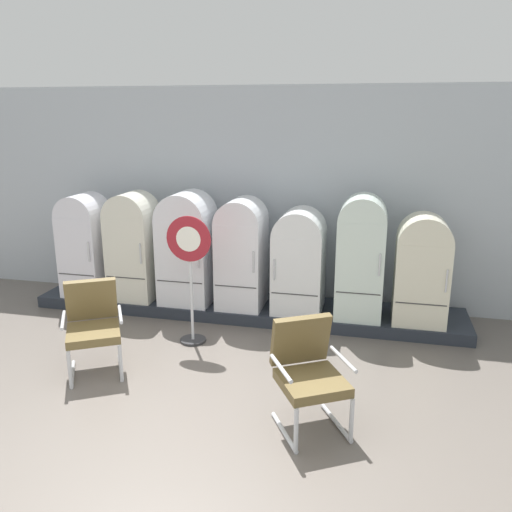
# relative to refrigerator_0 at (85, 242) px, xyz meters

# --- Properties ---
(ground) EXTENTS (12.00, 10.00, 0.05)m
(ground) POSITION_rel_refrigerator_0_xyz_m (2.35, -2.89, -0.97)
(ground) COLOR #665E57
(back_wall) EXTENTS (11.76, 0.12, 3.10)m
(back_wall) POSITION_rel_refrigerator_0_xyz_m (2.35, 0.77, 0.63)
(back_wall) COLOR #B5BDC6
(back_wall) RESTS_ON ground
(display_plinth) EXTENTS (5.98, 0.95, 0.16)m
(display_plinth) POSITION_rel_refrigerator_0_xyz_m (2.35, 0.14, -0.86)
(display_plinth) COLOR #262B35
(display_plinth) RESTS_ON ground
(refrigerator_0) EXTENTS (0.59, 0.63, 1.47)m
(refrigerator_0) POSITION_rel_refrigerator_0_xyz_m (0.00, 0.00, 0.00)
(refrigerator_0) COLOR white
(refrigerator_0) RESTS_ON display_plinth
(refrigerator_1) EXTENTS (0.63, 0.62, 1.52)m
(refrigerator_1) POSITION_rel_refrigerator_0_xyz_m (0.76, -0.00, 0.03)
(refrigerator_1) COLOR silver
(refrigerator_1) RESTS_ON display_plinth
(refrigerator_2) EXTENTS (0.70, 0.71, 1.55)m
(refrigerator_2) POSITION_rel_refrigerator_0_xyz_m (1.55, 0.04, 0.04)
(refrigerator_2) COLOR white
(refrigerator_2) RESTS_ON display_plinth
(refrigerator_3) EXTENTS (0.61, 0.69, 1.49)m
(refrigerator_3) POSITION_rel_refrigerator_0_xyz_m (2.33, 0.03, 0.01)
(refrigerator_3) COLOR white
(refrigerator_3) RESTS_ON display_plinth
(refrigerator_4) EXTENTS (0.65, 0.70, 1.38)m
(refrigerator_4) POSITION_rel_refrigerator_0_xyz_m (3.11, 0.04, -0.06)
(refrigerator_4) COLOR white
(refrigerator_4) RESTS_ON display_plinth
(refrigerator_5) EXTENTS (0.59, 0.66, 1.59)m
(refrigerator_5) POSITION_rel_refrigerator_0_xyz_m (3.91, 0.02, 0.07)
(refrigerator_5) COLOR silver
(refrigerator_5) RESTS_ON display_plinth
(refrigerator_6) EXTENTS (0.65, 0.61, 1.38)m
(refrigerator_6) POSITION_rel_refrigerator_0_xyz_m (4.66, -0.01, -0.05)
(refrigerator_6) COLOR beige
(refrigerator_6) RESTS_ON display_plinth
(armchair_left) EXTENTS (0.81, 0.86, 0.99)m
(armchair_left) POSITION_rel_refrigerator_0_xyz_m (1.15, -1.84, -0.39)
(armchair_left) COLOR silver
(armchair_left) RESTS_ON ground
(armchair_right) EXTENTS (0.81, 0.86, 0.99)m
(armchair_right) POSITION_rel_refrigerator_0_xyz_m (3.56, -2.35, -0.39)
(armchair_right) COLOR silver
(armchair_right) RESTS_ON ground
(sign_stand) EXTENTS (0.55, 0.32, 1.59)m
(sign_stand) POSITION_rel_refrigerator_0_xyz_m (1.95, -0.94, -0.08)
(sign_stand) COLOR #2D2D30
(sign_stand) RESTS_ON ground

